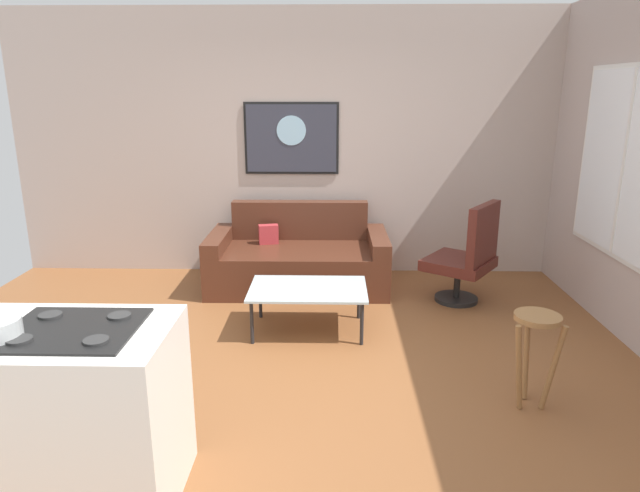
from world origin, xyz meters
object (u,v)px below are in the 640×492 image
(bar_stool, at_px, (535,338))
(wall_painting, at_px, (291,138))
(coffee_table, at_px, (308,291))
(couch, at_px, (298,261))
(armchair, at_px, (467,256))

(bar_stool, xyz_separation_m, wall_painting, (-1.72, 2.79, 1.00))
(coffee_table, height_order, wall_painting, wall_painting)
(couch, xyz_separation_m, wall_painting, (-0.09, 0.51, 1.20))
(couch, xyz_separation_m, coffee_table, (0.15, -1.12, 0.08))
(bar_stool, distance_m, wall_painting, 3.42)
(coffee_table, distance_m, bar_stool, 1.87)
(coffee_table, height_order, bar_stool, bar_stool)
(couch, bearing_deg, bar_stool, -54.38)
(couch, height_order, wall_painting, wall_painting)
(couch, relative_size, wall_painting, 1.80)
(couch, bearing_deg, armchair, -15.52)
(couch, xyz_separation_m, armchair, (1.62, -0.45, 0.19))
(couch, distance_m, wall_painting, 1.31)
(coffee_table, bearing_deg, armchair, 24.61)
(coffee_table, distance_m, wall_painting, 2.00)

